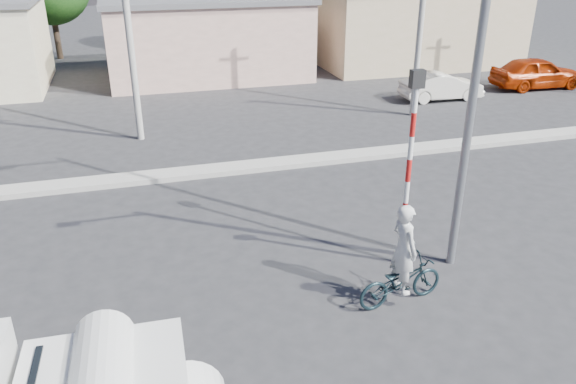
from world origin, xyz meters
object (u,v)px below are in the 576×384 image
object	(u,v)px
bicycle	(401,281)
car_cream	(441,86)
car_red	(537,73)
traffic_pole	(410,155)
cyclist	(403,262)
streetlight	(473,38)

from	to	relation	value
bicycle	car_cream	size ratio (longest dim) A/B	0.50
car_red	traffic_pole	size ratio (longest dim) A/B	1.02
cyclist	car_red	xyz separation A→B (m)	(14.48, 14.40, -0.17)
cyclist	streetlight	xyz separation A→B (m)	(1.65, 1.07, 4.03)
bicycle	streetlight	size ratio (longest dim) A/B	0.21
car_cream	car_red	bearing A→B (deg)	-81.30
cyclist	car_cream	world-z (taller)	cyclist
traffic_pole	streetlight	size ratio (longest dim) A/B	0.48
car_cream	traffic_pole	bearing A→B (deg)	148.45
bicycle	car_red	distance (m)	20.42
cyclist	streetlight	bearing A→B (deg)	-64.70
bicycle	car_cream	distance (m)	16.36
car_cream	streetlight	bearing A→B (deg)	152.18
bicycle	car_red	xyz separation A→B (m)	(14.48, 14.40, 0.27)
cyclist	car_cream	xyz separation A→B (m)	(8.89, 13.73, -0.32)
car_cream	car_red	size ratio (longest dim) A/B	0.83
car_cream	car_red	xyz separation A→B (m)	(5.59, 0.66, 0.15)
bicycle	car_red	size ratio (longest dim) A/B	0.42
bicycle	traffic_pole	xyz separation A→B (m)	(0.71, 1.37, 2.10)
cyclist	car_red	bearing A→B (deg)	-52.80
traffic_pole	car_red	bearing A→B (deg)	43.42
car_cream	streetlight	world-z (taller)	streetlight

